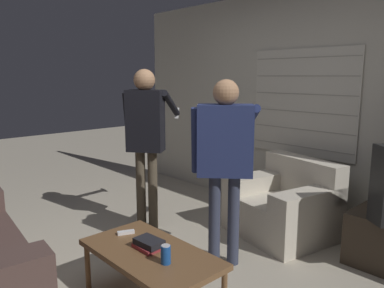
# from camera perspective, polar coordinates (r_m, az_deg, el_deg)

# --- Properties ---
(ground_plane) EXTENTS (16.00, 16.00, 0.00)m
(ground_plane) POSITION_cam_1_polar(r_m,az_deg,el_deg) (3.26, -5.11, -19.16)
(ground_plane) COLOR #B2A893
(wall_back) EXTENTS (5.20, 0.08, 2.55)m
(wall_back) POSITION_cam_1_polar(r_m,az_deg,el_deg) (4.39, 16.06, 5.70)
(wall_back) COLOR #BCB7A8
(wall_back) RESTS_ON ground_plane
(armchair_beige) EXTENTS (1.09, 0.98, 0.77)m
(armchair_beige) POSITION_cam_1_polar(r_m,az_deg,el_deg) (3.98, 13.91, -9.06)
(armchair_beige) COLOR beige
(armchair_beige) RESTS_ON ground_plane
(coffee_table) EXTENTS (1.04, 0.56, 0.40)m
(coffee_table) POSITION_cam_1_polar(r_m,az_deg,el_deg) (2.75, -6.31, -16.62)
(coffee_table) COLOR brown
(coffee_table) RESTS_ON ground_plane
(person_left_standing) EXTENTS (0.47, 0.79, 1.67)m
(person_left_standing) POSITION_cam_1_polar(r_m,az_deg,el_deg) (3.87, -7.04, 2.13)
(person_left_standing) COLOR #4C4233
(person_left_standing) RESTS_ON ground_plane
(person_right_standing) EXTENTS (0.52, 0.83, 1.58)m
(person_right_standing) POSITION_cam_1_polar(r_m,az_deg,el_deg) (3.09, 5.06, -0.87)
(person_right_standing) COLOR #33384C
(person_right_standing) RESTS_ON ground_plane
(book_stack) EXTENTS (0.22, 0.15, 0.07)m
(book_stack) POSITION_cam_1_polar(r_m,az_deg,el_deg) (2.75, -6.69, -14.88)
(book_stack) COLOR maroon
(book_stack) RESTS_ON coffee_table
(soda_can) EXTENTS (0.07, 0.07, 0.13)m
(soda_can) POSITION_cam_1_polar(r_m,az_deg,el_deg) (2.54, -4.02, -16.44)
(soda_can) COLOR #194C9E
(soda_can) RESTS_ON coffee_table
(spare_remote) EXTENTS (0.09, 0.14, 0.02)m
(spare_remote) POSITION_cam_1_polar(r_m,az_deg,el_deg) (3.02, -10.04, -13.13)
(spare_remote) COLOR white
(spare_remote) RESTS_ON coffee_table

